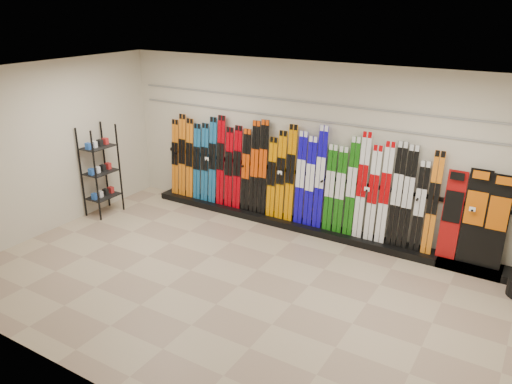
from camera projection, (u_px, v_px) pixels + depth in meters
The scene contains 10 objects.
floor at pixel (238, 286), 7.35m from camera, with size 8.00×8.00×0.00m, color gray.
back_wall at pixel (314, 148), 8.81m from camera, with size 8.00×8.00×0.00m, color beige.
left_wall at pixel (46, 149), 8.75m from camera, with size 5.00×5.00×0.00m, color beige.
ceiling at pixel (235, 80), 6.28m from camera, with size 8.00×8.00×0.00m, color silver.
ski_rack_base at pixel (317, 229), 9.04m from camera, with size 8.00×0.40×0.12m, color black.
skis at pixel (287, 176), 9.06m from camera, with size 5.37×0.18×1.84m.
snowboards at pixel (475, 218), 7.59m from camera, with size 0.94×0.23×1.48m.
accessory_rack at pixel (101, 171), 9.59m from camera, with size 0.40×0.60×1.76m, color black.
slatwall_rail_0 at pixel (315, 120), 8.62m from camera, with size 7.60×0.02×0.03m, color gray.
slatwall_rail_1 at pixel (316, 103), 8.51m from camera, with size 7.60×0.02×0.03m, color gray.
Camera 1 is at (3.52, -5.31, 3.93)m, focal length 35.00 mm.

